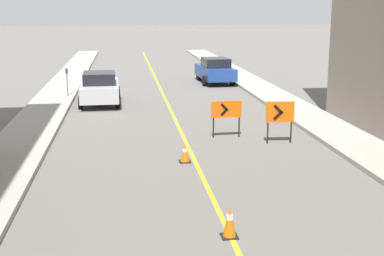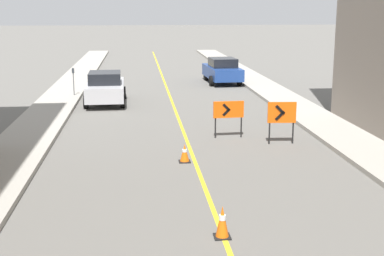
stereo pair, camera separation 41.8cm
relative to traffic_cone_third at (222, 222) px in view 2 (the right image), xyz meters
name	(u,v)px [view 2 (the right image)]	position (x,y,z in m)	size (l,w,h in m)	color
lane_stripe	(172,103)	(0.03, 16.19, -0.34)	(0.12, 62.92, 0.01)	gold
sidewalk_left	(56,103)	(-5.70, 16.19, -0.26)	(2.04, 62.92, 0.16)	#9E998E
sidewalk_right	(284,99)	(5.76, 16.19, -0.26)	(2.04, 62.92, 0.16)	#9E998E
traffic_cone_third	(222,222)	(0.00, 0.00, 0.00)	(0.35, 0.35, 0.69)	black
traffic_cone_fourth	(185,153)	(-0.29, 5.62, -0.06)	(0.36, 0.36, 0.57)	black
arrow_barricade_primary	(229,111)	(1.59, 8.62, 0.64)	(1.13, 0.13, 1.36)	#EF560C
arrow_barricade_secondary	(282,114)	(3.28, 7.54, 0.71)	(0.99, 0.13, 1.49)	#EF560C
parked_car_curb_near	(105,88)	(-3.28, 16.27, 0.46)	(1.94, 4.34, 1.59)	#B7B7BC
parked_car_curb_mid	(222,70)	(3.64, 22.95, 0.46)	(2.04, 4.39, 1.59)	navy
parking_meter_far_curb	(73,76)	(-5.03, 18.11, 0.82)	(0.12, 0.11, 1.44)	#4C4C51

